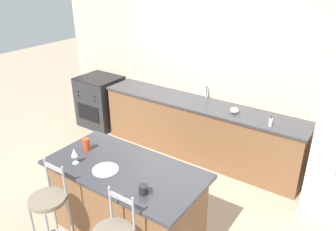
# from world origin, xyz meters

# --- Properties ---
(ground_plane) EXTENTS (18.00, 18.00, 0.00)m
(ground_plane) POSITION_xyz_m (0.00, 0.00, 0.00)
(ground_plane) COLOR tan
(wall_back) EXTENTS (6.00, 0.07, 2.70)m
(wall_back) POSITION_xyz_m (0.00, 0.67, 1.35)
(wall_back) COLOR beige
(wall_back) RESTS_ON ground_plane
(back_counter) EXTENTS (3.33, 0.65, 0.93)m
(back_counter) POSITION_xyz_m (0.00, 0.36, 0.47)
(back_counter) COLOR brown
(back_counter) RESTS_ON ground_plane
(sink_faucet) EXTENTS (0.02, 0.13, 0.22)m
(sink_faucet) POSITION_xyz_m (0.00, 0.55, 1.07)
(sink_faucet) COLOR #ADAFB5
(sink_faucet) RESTS_ON back_counter
(kitchen_island) EXTENTS (1.74, 0.88, 0.91)m
(kitchen_island) POSITION_xyz_m (0.20, -1.62, 0.46)
(kitchen_island) COLOR brown
(kitchen_island) RESTS_ON ground_plane
(oven_range) EXTENTS (0.75, 0.70, 0.96)m
(oven_range) POSITION_xyz_m (-2.12, 0.31, 0.48)
(oven_range) COLOR #28282B
(oven_range) RESTS_ON ground_plane
(bar_stool_near) EXTENTS (0.37, 0.37, 1.11)m
(bar_stool_near) POSITION_xyz_m (-0.23, -2.30, 0.62)
(bar_stool_near) COLOR #99999E
(bar_stool_near) RESTS_ON ground_plane
(dinner_plate) EXTENTS (0.28, 0.28, 0.02)m
(dinner_plate) POSITION_xyz_m (0.06, -1.77, 0.92)
(dinner_plate) COLOR white
(dinner_plate) RESTS_ON kitchen_island
(wine_glass) EXTENTS (0.07, 0.07, 0.18)m
(wine_glass) POSITION_xyz_m (-0.31, -1.85, 1.03)
(wine_glass) COLOR white
(wine_glass) RESTS_ON kitchen_island
(coffee_mug) EXTENTS (0.12, 0.09, 0.09)m
(coffee_mug) POSITION_xyz_m (0.63, -1.85, 0.95)
(coffee_mug) COLOR #232326
(coffee_mug) RESTS_ON kitchen_island
(tumbler_cup) EXTENTS (0.08, 0.08, 0.14)m
(tumbler_cup) POSITION_xyz_m (-0.41, -1.59, 0.98)
(tumbler_cup) COLOR red
(tumbler_cup) RESTS_ON kitchen_island
(pumpkin_decoration) EXTENTS (0.12, 0.12, 0.12)m
(pumpkin_decoration) POSITION_xyz_m (0.61, 0.28, 0.98)
(pumpkin_decoration) COLOR beige
(pumpkin_decoration) RESTS_ON back_counter
(soap_bottle) EXTENTS (0.05, 0.05, 0.14)m
(soap_bottle) POSITION_xyz_m (1.16, 0.17, 0.99)
(soap_bottle) COLOR silver
(soap_bottle) RESTS_ON back_counter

